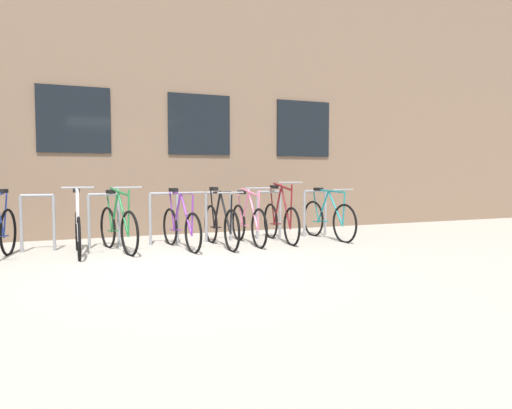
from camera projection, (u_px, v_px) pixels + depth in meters
ground_plane at (180, 264)px, 6.53m from camera, size 42.00×42.00×0.00m
storefront_building at (121, 83)px, 11.80m from camera, size 28.00×5.56×6.91m
bike_rack at (164, 214)px, 8.32m from camera, size 6.52×0.05×0.91m
bicycle_black at (221, 224)px, 8.06m from camera, size 0.44×1.78×1.02m
bicycle_white at (78, 230)px, 7.28m from camera, size 0.44×1.65×1.06m
bicycle_teal at (328, 219)px, 9.01m from camera, size 0.44×1.75×0.98m
bicycle_maroon at (281, 220)px, 8.67m from camera, size 0.44×1.69×1.11m
bicycle_purple at (181, 226)px, 7.86m from camera, size 0.44×1.67×1.01m
bicycle_pink at (248, 223)px, 8.39m from camera, size 0.44×1.72×1.02m
bicycle_green at (118, 227)px, 7.57m from camera, size 0.53×1.65×1.06m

